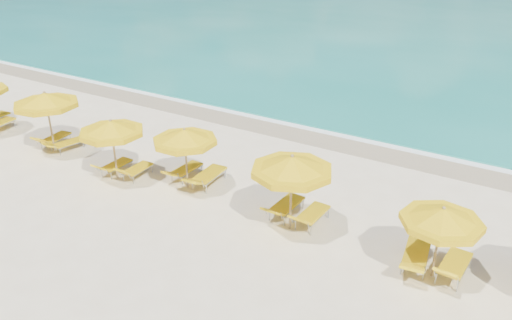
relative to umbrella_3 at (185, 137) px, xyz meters
The scene contains 20 objects.
ground_plane 2.97m from the umbrella_3, 11.31° to the right, with size 120.00×120.00×0.00m, color beige.
ocean 47.65m from the umbrella_3, 87.35° to the left, with size 120.00×80.00×0.30m, color #147466.
wet_sand_band 7.55m from the umbrella_3, 72.48° to the left, with size 120.00×2.60×0.01m, color tan.
foam_line 8.30m from the umbrella_3, 74.19° to the left, with size 120.00×1.20×0.03m, color white.
whitecap_near 17.10m from the umbrella_3, 102.93° to the left, with size 14.00×0.36×0.05m, color white.
umbrella_1 6.69m from the umbrella_3, behind, with size 3.07×3.07×2.58m.
umbrella_2 2.76m from the umbrella_3, 162.31° to the right, with size 3.04×3.04×2.34m.
umbrella_3 is the anchor object (origin of this frame).
umbrella_4 4.37m from the umbrella_3, ahead, with size 2.54×2.54×2.50m.
umbrella_5 8.67m from the umbrella_3, ahead, with size 2.47×2.47×2.13m.
lounger_1_left 7.30m from the umbrella_3, behind, with size 0.88×1.84×0.78m.
lounger_1_right 6.52m from the umbrella_3, behind, with size 0.81×1.71×0.61m.
lounger_2_left 3.52m from the umbrella_3, 169.95° to the right, with size 0.58×1.63×0.70m.
lounger_2_right 2.75m from the umbrella_3, behind, with size 0.63×1.61×0.73m.
lounger_3_left 1.91m from the umbrella_3, 133.21° to the left, with size 0.60×1.75×0.64m.
lounger_3_right 1.86m from the umbrella_3, 46.91° to the left, with size 0.80×2.06×0.74m.
lounger_4_left 4.24m from the umbrella_3, ahead, with size 0.67×1.88×0.76m.
lounger_4_right 5.12m from the umbrella_3, ahead, with size 0.66×1.80×0.79m.
lounger_5_left 8.32m from the umbrella_3, ahead, with size 0.90×2.05×0.72m.
lounger_5_right 9.28m from the umbrella_3, ahead, with size 0.72×1.86×0.84m.
Camera 1 is at (8.14, -11.58, 8.43)m, focal length 35.00 mm.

